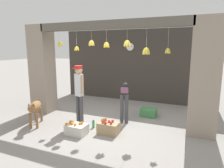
{
  "coord_description": "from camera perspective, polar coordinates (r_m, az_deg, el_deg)",
  "views": [
    {
      "loc": [
        2.33,
        -5.17,
        2.24
      ],
      "look_at": [
        0.0,
        0.44,
        1.14
      ],
      "focal_mm": 32.0,
      "sensor_mm": 36.0,
      "label": 1
    }
  ],
  "objects": [
    {
      "name": "water_bottle",
      "position": [
        5.8,
        -5.36,
        -11.36
      ],
      "size": [
        0.07,
        0.07,
        0.23
      ],
      "color": "#38934C",
      "rests_on": "ground_plane"
    },
    {
      "name": "wall_clock",
      "position": [
        8.45,
        5.17,
        10.56
      ],
      "size": [
        0.34,
        0.03,
        0.34
      ],
      "color": "black"
    },
    {
      "name": "storefront_awning",
      "position": [
        5.81,
        -1.19,
        15.97
      ],
      "size": [
        4.56,
        0.3,
        0.95
      ],
      "color": "#5B564C"
    },
    {
      "name": "fruit_crate_apples",
      "position": [
        5.41,
        -1.02,
        -12.33
      ],
      "size": [
        0.55,
        0.36,
        0.37
      ],
      "color": "tan",
      "rests_on": "ground_plane"
    },
    {
      "name": "ground_plane",
      "position": [
        6.1,
        -1.6,
        -11.26
      ],
      "size": [
        60.0,
        60.0,
        0.0
      ],
      "primitive_type": "plane",
      "color": "gray"
    },
    {
      "name": "shopkeeper",
      "position": [
        5.88,
        -9.37,
        -1.6
      ],
      "size": [
        0.34,
        0.3,
        1.74
      ],
      "rotation": [
        0.0,
        0.0,
        2.92
      ],
      "color": "#424247",
      "rests_on": "ground_plane"
    },
    {
      "name": "shop_pillar_right",
      "position": [
        5.53,
        24.96,
        1.59
      ],
      "size": [
        0.7,
        0.6,
        2.99
      ],
      "primitive_type": "cube",
      "color": "gray",
      "rests_on": "ground_plane"
    },
    {
      "name": "produce_box_green",
      "position": [
        6.79,
        10.4,
        -7.97
      ],
      "size": [
        0.51,
        0.4,
        0.26
      ],
      "primitive_type": "cube",
      "color": "#42844C",
      "rests_on": "ground_plane"
    },
    {
      "name": "dog",
      "position": [
        6.22,
        -21.15,
        -6.34
      ],
      "size": [
        0.65,
        0.97,
        0.77
      ],
      "rotation": [
        0.0,
        0.0,
        -1.06
      ],
      "color": "olive",
      "rests_on": "ground_plane"
    },
    {
      "name": "shop_pillar_left",
      "position": [
        7.39,
        -19.29,
        3.95
      ],
      "size": [
        0.7,
        0.6,
        2.99
      ],
      "primitive_type": "cube",
      "color": "gray",
      "rests_on": "ground_plane"
    },
    {
      "name": "fruit_crate_oranges",
      "position": [
        5.45,
        -10.11,
        -12.53
      ],
      "size": [
        0.53,
        0.4,
        0.33
      ],
      "color": "silver",
      "rests_on": "ground_plane"
    },
    {
      "name": "worker_stooping",
      "position": [
        6.18,
        3.62,
        -3.68
      ],
      "size": [
        0.43,
        0.84,
        1.12
      ],
      "rotation": [
        0.0,
        0.0,
        0.29
      ],
      "color": "#424247",
      "rests_on": "ground_plane"
    },
    {
      "name": "shop_back_wall",
      "position": [
        8.5,
        6.6,
        5.21
      ],
      "size": [
        6.46,
        0.12,
        2.99
      ],
      "primitive_type": "cube",
      "color": "#38332D",
      "rests_on": "ground_plane"
    }
  ]
}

